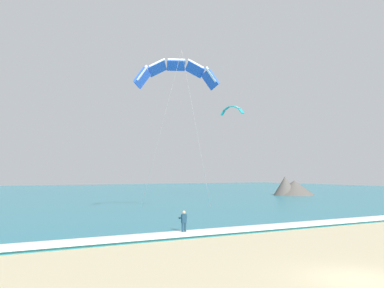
{
  "coord_description": "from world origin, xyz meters",
  "views": [
    {
      "loc": [
        -13.85,
        -11.41,
        4.3
      ],
      "look_at": [
        1.05,
        16.21,
        6.56
      ],
      "focal_mm": 37.83,
      "sensor_mm": 36.0,
      "label": 1
    }
  ],
  "objects_px": {
    "kitesurfer": "(184,222)",
    "kite_distant": "(232,109)",
    "kite_primary": "(176,72)",
    "surfboard": "(184,235)"
  },
  "relations": [
    {
      "from": "kitesurfer",
      "to": "kite_distant",
      "type": "bearing_deg",
      "value": 50.71
    },
    {
      "from": "kitesurfer",
      "to": "kite_primary",
      "type": "height_order",
      "value": "kite_primary"
    },
    {
      "from": "kite_primary",
      "to": "kite_distant",
      "type": "bearing_deg",
      "value": 45.13
    },
    {
      "from": "kitesurfer",
      "to": "kite_primary",
      "type": "relative_size",
      "value": 0.12
    },
    {
      "from": "kite_primary",
      "to": "kite_distant",
      "type": "xyz_separation_m",
      "value": [
        19.71,
        19.8,
        0.64
      ]
    },
    {
      "from": "kite_primary",
      "to": "kite_distant",
      "type": "height_order",
      "value": "kite_primary"
    },
    {
      "from": "surfboard",
      "to": "kite_primary",
      "type": "height_order",
      "value": "kite_primary"
    },
    {
      "from": "kitesurfer",
      "to": "kite_primary",
      "type": "distance_m",
      "value": 16.13
    },
    {
      "from": "kitesurfer",
      "to": "kite_primary",
      "type": "bearing_deg",
      "value": 67.23
    },
    {
      "from": "surfboard",
      "to": "kitesurfer",
      "type": "height_order",
      "value": "kitesurfer"
    }
  ]
}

